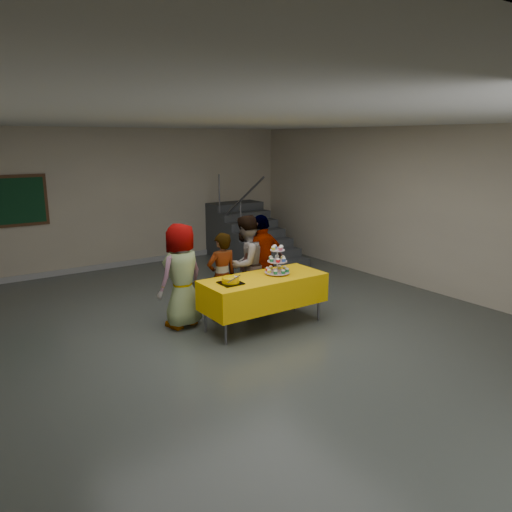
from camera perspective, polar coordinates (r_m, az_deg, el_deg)
The scene contains 10 objects.
room_shell at distance 6.73m, azimuth -0.82°, elevation 7.86°, with size 10.00×10.04×3.02m.
bake_table at distance 7.44m, azimuth 0.87°, elevation -3.99°, with size 1.88×0.78×0.77m.
cupcake_stand at distance 7.51m, azimuth 2.45°, elevation -0.80°, with size 0.38×0.38×0.44m.
bear_cake at distance 7.04m, azimuth -2.92°, elevation -2.72°, with size 0.32×0.36×0.12m.
schoolchild_a at distance 7.48m, azimuth -8.51°, elevation -2.23°, with size 0.77×0.50×1.57m, color slate.
schoolchild_b at distance 7.69m, azimuth -3.92°, elevation -2.40°, with size 0.51×0.33×1.39m, color slate.
schoolchild_c at distance 8.04m, azimuth -1.21°, elevation -0.94°, with size 0.77×0.60×1.59m, color slate.
schoolchild_d at distance 8.14m, azimuth 0.72°, elevation -0.77°, with size 0.93×0.39×1.58m, color slate.
staircase at distance 11.84m, azimuth -0.96°, elevation 2.14°, with size 1.30×2.40×2.04m.
noticeboard at distance 10.70m, azimuth -26.14°, elevation 5.65°, with size 1.30×0.05×1.00m.
Camera 1 is at (-3.71, -5.56, 2.75)m, focal length 35.00 mm.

